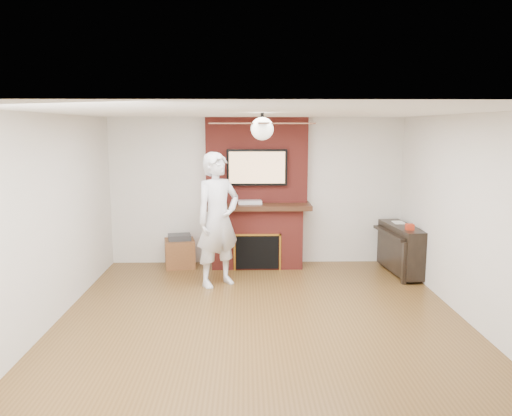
{
  "coord_description": "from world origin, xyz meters",
  "views": [
    {
      "loc": [
        -0.2,
        -5.73,
        2.34
      ],
      "look_at": [
        -0.05,
        0.9,
        1.26
      ],
      "focal_mm": 35.0,
      "sensor_mm": 36.0,
      "label": 1
    }
  ],
  "objects_px": {
    "fireplace": "(257,208)",
    "person": "(218,220)",
    "piano": "(401,248)",
    "side_table": "(180,252)"
  },
  "relations": [
    {
      "from": "piano",
      "to": "side_table",
      "type": "bearing_deg",
      "value": 166.26
    },
    {
      "from": "fireplace",
      "to": "person",
      "type": "relative_size",
      "value": 1.26
    },
    {
      "from": "piano",
      "to": "person",
      "type": "bearing_deg",
      "value": -176.2
    },
    {
      "from": "person",
      "to": "piano",
      "type": "relative_size",
      "value": 1.6
    },
    {
      "from": "side_table",
      "to": "piano",
      "type": "distance_m",
      "value": 3.65
    },
    {
      "from": "person",
      "to": "piano",
      "type": "bearing_deg",
      "value": -27.26
    },
    {
      "from": "fireplace",
      "to": "piano",
      "type": "xyz_separation_m",
      "value": [
        2.31,
        -0.55,
        -0.57
      ]
    },
    {
      "from": "fireplace",
      "to": "person",
      "type": "distance_m",
      "value": 1.22
    },
    {
      "from": "person",
      "to": "side_table",
      "type": "relative_size",
      "value": 3.49
    },
    {
      "from": "person",
      "to": "side_table",
      "type": "bearing_deg",
      "value": 88.19
    }
  ]
}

